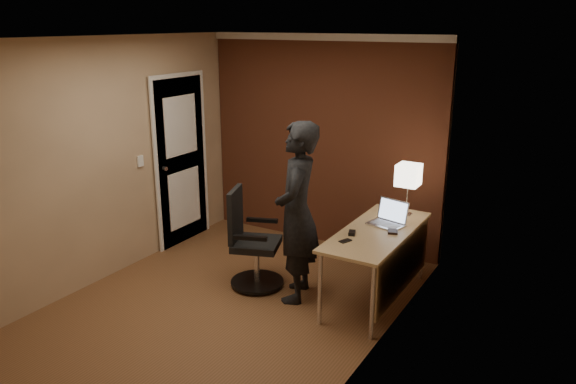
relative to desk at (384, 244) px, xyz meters
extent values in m
plane|color=brown|center=(-1.25, -0.81, -0.60)|extent=(4.00, 4.00, 0.00)
plane|color=white|center=(-1.25, -0.81, 1.90)|extent=(4.00, 4.00, 0.00)
plane|color=tan|center=(-1.25, 1.19, 0.65)|extent=(3.00, 0.00, 3.00)
plane|color=tan|center=(-1.25, -2.81, 0.65)|extent=(3.00, 0.00, 3.00)
plane|color=tan|center=(-2.75, -0.81, 0.65)|extent=(0.00, 4.00, 4.00)
plane|color=tan|center=(0.25, -0.81, 0.65)|extent=(0.00, 4.00, 4.00)
cube|color=brown|center=(-1.25, 1.16, 0.65)|extent=(2.98, 0.06, 2.50)
cube|color=silver|center=(-1.25, 1.15, 1.86)|extent=(3.00, 0.08, 0.08)
cube|color=silver|center=(-1.25, -2.77, 1.86)|extent=(3.00, 0.08, 0.08)
cube|color=silver|center=(-2.71, -0.81, 1.86)|extent=(0.08, 4.00, 0.08)
cube|color=silver|center=(0.21, -0.81, 1.86)|extent=(0.08, 4.00, 0.08)
cube|color=silver|center=(-2.73, 0.29, 0.40)|extent=(0.05, 0.82, 2.02)
cube|color=silver|center=(-2.71, 0.29, 0.40)|extent=(0.02, 0.92, 2.12)
cylinder|color=silver|center=(-2.68, -0.04, 0.40)|extent=(0.05, 0.05, 0.05)
cube|color=silver|center=(-2.74, -0.36, 0.55)|extent=(0.02, 0.08, 0.12)
cube|color=tan|center=(-0.07, 0.00, 0.11)|extent=(0.60, 1.50, 0.03)
cube|color=tan|center=(0.21, 0.00, -0.17)|extent=(0.02, 1.38, 0.54)
cylinder|color=silver|center=(-0.32, -0.69, -0.25)|extent=(0.04, 0.04, 0.70)
cylinder|color=silver|center=(-0.32, 0.69, -0.25)|extent=(0.04, 0.04, 0.70)
cylinder|color=silver|center=(0.18, -0.69, -0.25)|extent=(0.04, 0.04, 0.70)
cylinder|color=silver|center=(0.18, 0.69, -0.25)|extent=(0.04, 0.04, 0.70)
cube|color=silver|center=(0.02, 0.56, 0.14)|extent=(0.11, 0.11, 0.01)
cylinder|color=silver|center=(0.02, 0.56, 0.29)|extent=(0.01, 0.01, 0.30)
cube|color=white|center=(0.02, 0.56, 0.55)|extent=(0.22, 0.22, 0.22)
cube|color=silver|center=(-0.05, 0.17, 0.14)|extent=(0.38, 0.30, 0.01)
cube|color=silver|center=(-0.02, 0.28, 0.25)|extent=(0.33, 0.13, 0.22)
cube|color=#B2CCF2|center=(-0.02, 0.27, 0.25)|extent=(0.30, 0.11, 0.19)
cube|color=gray|center=(-0.05, 0.16, 0.14)|extent=(0.30, 0.19, 0.00)
cube|color=black|center=(-0.23, -0.23, 0.14)|extent=(0.09, 0.11, 0.03)
cube|color=black|center=(-0.22, -0.41, 0.13)|extent=(0.10, 0.13, 0.01)
cube|color=black|center=(0.08, 0.01, 0.14)|extent=(0.12, 0.14, 0.02)
cylinder|color=black|center=(-1.24, -0.33, -0.56)|extent=(0.55, 0.55, 0.03)
cylinder|color=silver|center=(-1.24, -0.33, -0.36)|extent=(0.06, 0.06, 0.41)
cube|color=black|center=(-1.24, -0.33, -0.14)|extent=(0.58, 0.58, 0.07)
cube|color=black|center=(-1.44, -0.40, 0.16)|extent=(0.19, 0.40, 0.54)
cube|color=black|center=(-1.32, -0.09, 0.03)|extent=(0.33, 0.16, 0.04)
cube|color=black|center=(-1.15, -0.57, 0.03)|extent=(0.33, 0.16, 0.04)
imported|color=black|center=(-0.77, -0.33, 0.28)|extent=(0.61, 0.75, 1.76)
camera|label=1|loc=(1.72, -4.74, 2.03)|focal=35.00mm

